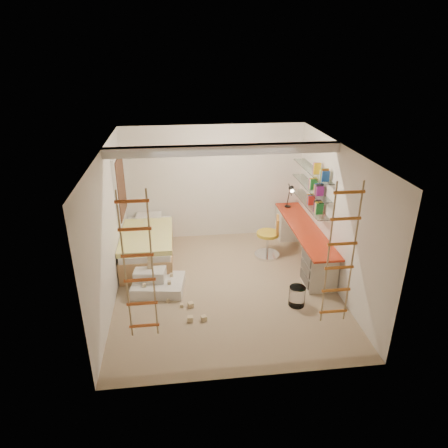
{
  "coord_description": "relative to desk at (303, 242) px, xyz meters",
  "views": [
    {
      "loc": [
        -0.79,
        -6.29,
        4.12
      ],
      "look_at": [
        0.0,
        0.3,
        1.15
      ],
      "focal_mm": 32.0,
      "sensor_mm": 36.0,
      "label": 1
    }
  ],
  "objects": [
    {
      "name": "shelves",
      "position": [
        0.15,
        0.27,
        1.1
      ],
      "size": [
        0.25,
        1.8,
        0.71
      ],
      "color": "white",
      "rests_on": "wall_right"
    },
    {
      "name": "rope_ladder_left",
      "position": [
        -3.07,
        -2.61,
        1.11
      ],
      "size": [
        0.41,
        0.04,
        2.13
      ],
      "primitive_type": null,
      "color": "#C54B21",
      "rests_on": "ceiling"
    },
    {
      "name": "rope_ladder_right",
      "position": [
        -0.37,
        -2.61,
        1.11
      ],
      "size": [
        0.41,
        0.04,
        2.13
      ],
      "primitive_type": null,
      "color": "orange",
      "rests_on": "ceiling"
    },
    {
      "name": "swivel_chair",
      "position": [
        -0.67,
        0.21,
        -0.07
      ],
      "size": [
        0.64,
        0.64,
        0.9
      ],
      "color": "gold",
      "rests_on": "floor"
    },
    {
      "name": "toy_blocks",
      "position": [
        -2.77,
        -1.13,
        -0.16
      ],
      "size": [
        1.06,
        1.19,
        0.68
      ],
      "color": "#CCB284",
      "rests_on": "floor"
    },
    {
      "name": "play_platform",
      "position": [
        -3.0,
        -0.79,
        -0.25
      ],
      "size": [
        1.0,
        0.82,
        0.41
      ],
      "color": "silver",
      "rests_on": "floor"
    },
    {
      "name": "task_lamp",
      "position": [
        -0.05,
        0.96,
        0.73
      ],
      "size": [
        0.14,
        0.36,
        0.57
      ],
      "color": "black",
      "rests_on": "desk"
    },
    {
      "name": "waste_bin",
      "position": [
        -0.57,
        -1.58,
        -0.23
      ],
      "size": [
        0.28,
        0.28,
        0.35
      ],
      "primitive_type": "cylinder",
      "color": "white",
      "rests_on": "floor"
    },
    {
      "name": "window_frame",
      "position": [
        -3.69,
        0.64,
        1.15
      ],
      "size": [
        0.06,
        1.15,
        1.35
      ],
      "primitive_type": "cube",
      "color": "white",
      "rests_on": "wall_left"
    },
    {
      "name": "window_blind",
      "position": [
        -3.65,
        0.64,
        1.15
      ],
      "size": [
        0.02,
        1.0,
        1.2
      ],
      "primitive_type": "cube",
      "color": "#4C2D1E",
      "rests_on": "window_frame"
    },
    {
      "name": "ceiling_beam",
      "position": [
        -1.72,
        -0.56,
        2.12
      ],
      "size": [
        4.0,
        0.18,
        0.16
      ],
      "primitive_type": "cube",
      "color": "white",
      "rests_on": "ceiling"
    },
    {
      "name": "books",
      "position": [
        0.15,
        0.27,
        1.19
      ],
      "size": [
        0.14,
        0.64,
        0.92
      ],
      "color": "#1E722D",
      "rests_on": "shelves"
    },
    {
      "name": "bed",
      "position": [
        -3.2,
        0.36,
        -0.07
      ],
      "size": [
        1.02,
        2.0,
        0.69
      ],
      "color": "#AD7F51",
      "rests_on": "floor"
    },
    {
      "name": "floor",
      "position": [
        -1.72,
        -0.86,
        -0.4
      ],
      "size": [
        4.5,
        4.5,
        0.0
      ],
      "primitive_type": "plane",
      "color": "#91795E",
      "rests_on": "ground"
    },
    {
      "name": "desk",
      "position": [
        0.0,
        0.0,
        0.0
      ],
      "size": [
        0.56,
        2.8,
        0.75
      ],
      "color": "red",
      "rests_on": "floor"
    }
  ]
}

